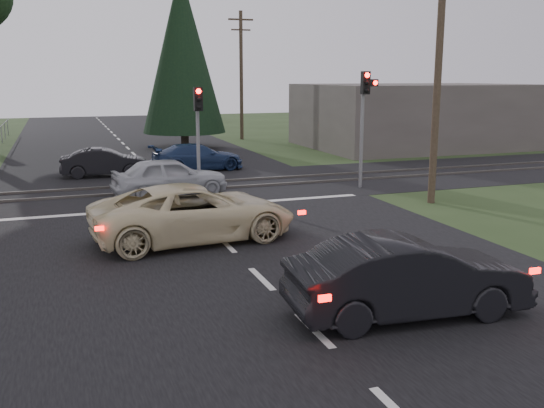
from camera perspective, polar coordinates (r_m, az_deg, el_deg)
name	(u,v)px	position (r m, az deg, el deg)	size (l,w,h in m)	color
ground	(262,279)	(13.82, -0.98, -7.09)	(120.00, 120.00, 0.00)	#27391A
road	(178,197)	(23.22, -8.82, 0.62)	(14.00, 100.00, 0.01)	black
rail_corridor	(169,188)	(25.15, -9.68, 1.46)	(120.00, 8.00, 0.01)	black
stop_line	(188,207)	(21.49, -7.92, -0.25)	(13.00, 0.35, 0.00)	silver
rail_near	(172,191)	(24.37, -9.35, 1.24)	(120.00, 0.12, 0.10)	#59544C
rail_far	(166,184)	(25.92, -9.98, 1.86)	(120.00, 0.12, 0.10)	#59544C
traffic_signal_right	(365,107)	(24.82, 8.76, 9.05)	(0.68, 0.48, 4.70)	slate
traffic_signal_center	(198,121)	(23.70, -6.95, 7.74)	(0.32, 0.48, 4.10)	slate
utility_pole_near	(438,70)	(22.32, 15.37, 12.08)	(1.80, 0.26, 9.00)	#4C3D2D
utility_pole_mid	(241,73)	(44.24, -2.91, 12.21)	(1.80, 0.26, 9.00)	#4C3D2D
utility_pole_far	(176,74)	(68.57, -9.02, 11.98)	(1.80, 0.26, 9.00)	#4C3D2D
conifer_tree	(182,52)	(39.18, -8.44, 13.99)	(5.20, 5.20, 11.00)	#473D33
building_right	(416,115)	(40.98, 13.43, 8.11)	(14.00, 10.00, 4.00)	#59514C
cream_coupe	(194,213)	(16.97, -7.33, -0.82)	(2.62, 5.68, 1.58)	beige
dark_hatchback	(407,277)	(11.86, 12.62, -6.77)	(1.61, 4.63, 1.52)	black
silver_car	(170,177)	(23.44, -9.60, 2.53)	(1.76, 4.37, 1.49)	#ACB0B5
blue_sedan	(197,157)	(29.72, -7.03, 4.40)	(1.83, 4.49, 1.30)	navy
dark_car_far	(105,162)	(28.78, -15.47, 3.79)	(1.36, 3.89, 1.28)	black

